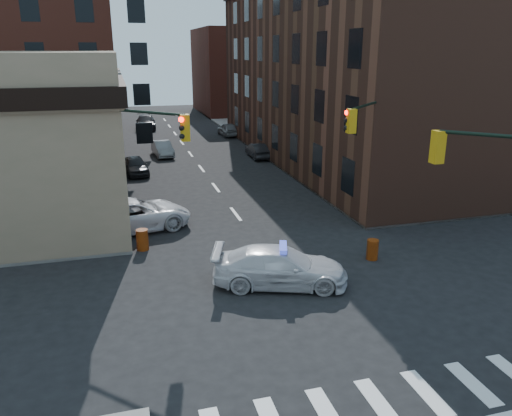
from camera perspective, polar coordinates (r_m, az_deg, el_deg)
ground at (r=20.06m, az=4.33°, el=-9.43°), size 140.00×140.00×0.00m
sidewalk_ne at (r=58.18m, az=15.01°, el=8.16°), size 34.00×54.50×0.15m
commercial_row_ne at (r=43.74m, az=10.91°, el=14.61°), size 14.00×34.00×14.00m
filler_nw at (r=79.37m, az=-23.49°, el=15.50°), size 20.00×18.00×16.00m
filler_ne at (r=77.49m, az=-0.38°, el=15.39°), size 16.00×16.00×12.00m
signal_pole_nw at (r=22.61m, az=-14.32°, el=4.91°), size 3.58×3.67×8.00m
signal_pole_ne at (r=25.62m, az=12.91°, el=6.48°), size 3.67×3.58×8.00m
tree_ne_near at (r=45.24m, az=2.29°, el=10.53°), size 3.00×3.00×4.85m
tree_ne_far at (r=52.87m, az=-0.40°, el=11.58°), size 3.00×3.00×4.85m
police_car at (r=20.20m, az=2.78°, el=-6.73°), size 5.82×3.74×1.57m
pickup at (r=26.90m, az=-13.89°, el=-0.77°), size 6.57×4.14×1.69m
parked_car_wnear at (r=39.13m, az=-13.63°, el=4.74°), size 2.08×4.17×1.36m
parked_car_wfar at (r=45.45m, az=-10.63°, el=6.68°), size 1.79×4.18×1.34m
parked_car_wdeep at (r=61.66m, az=-12.49°, el=9.55°), size 2.59×5.73×1.63m
parked_car_enear at (r=43.97m, az=0.23°, el=6.59°), size 1.41×3.98×1.31m
parked_car_efar at (r=55.54m, az=-3.19°, el=8.97°), size 1.97×4.32×1.44m
pedestrian_a at (r=26.56m, az=-24.45°, el=-1.51°), size 0.73×0.50×1.92m
pedestrian_b at (r=26.52m, az=-26.22°, el=-2.05°), size 0.90×0.74×1.69m
barrel_road at (r=23.28m, az=13.16°, el=-4.65°), size 0.69×0.69×0.93m
barrel_bank at (r=24.31m, az=-12.86°, el=-3.55°), size 0.73×0.73×1.01m
barricade_nw_a at (r=25.24m, az=-15.26°, el=-2.81°), size 1.15×0.71×0.81m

